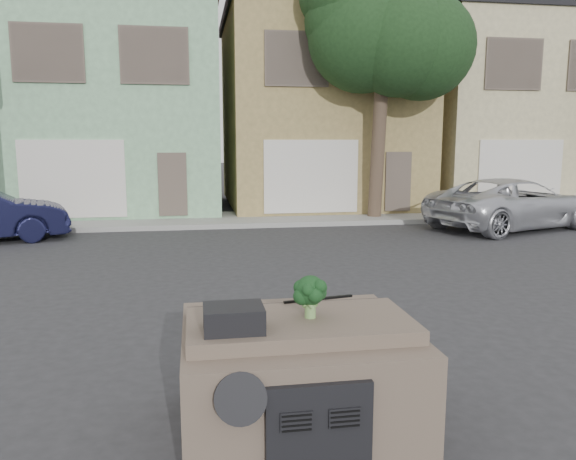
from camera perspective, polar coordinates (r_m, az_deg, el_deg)
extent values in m
plane|color=#303033|center=(8.16, -2.97, -9.69)|extent=(120.00, 120.00, 0.00)
cube|color=gray|center=(18.38, -6.72, 1.04)|extent=(40.00, 3.00, 0.15)
cube|color=#83B78A|center=(22.37, -16.61, 11.66)|extent=(7.20, 8.20, 7.55)
cube|color=#99844D|center=(22.74, 2.92, 11.97)|extent=(7.20, 8.20, 7.55)
cube|color=#C3B688|center=(25.42, 20.00, 11.14)|extent=(7.20, 8.20, 7.55)
imported|color=silver|center=(18.18, 21.77, 0.13)|extent=(5.97, 4.12, 1.52)
cube|color=#193517|center=(18.51, 9.28, 14.00)|extent=(4.40, 4.00, 8.50)
cube|color=brown|center=(5.19, 0.90, -14.38)|extent=(2.00, 1.80, 1.12)
cube|color=black|center=(4.56, -5.54, -8.91)|extent=(0.48, 0.38, 0.20)
cube|color=black|center=(5.40, 3.13, -7.01)|extent=(0.69, 0.15, 0.02)
cube|color=black|center=(4.83, 2.28, -6.74)|extent=(0.43, 0.43, 0.38)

